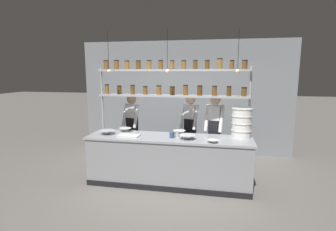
{
  "coord_description": "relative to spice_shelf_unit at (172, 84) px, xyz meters",
  "views": [
    {
      "loc": [
        0.9,
        -4.66,
        2.11
      ],
      "look_at": [
        -0.05,
        0.2,
        1.29
      ],
      "focal_mm": 28.0,
      "sensor_mm": 36.0,
      "label": 1
    }
  ],
  "objects": [
    {
      "name": "prep_bowl_near_left",
      "position": [
        0.36,
        -0.45,
        -0.92
      ],
      "size": [
        0.29,
        0.29,
        0.08
      ],
      "color": "silver",
      "rests_on": "prep_counter"
    },
    {
      "name": "chef_center",
      "position": [
        0.31,
        0.49,
        -0.93
      ],
      "size": [
        0.41,
        0.34,
        1.64
      ],
      "rotation": [
        0.0,
        0.0,
        -0.28
      ],
      "color": "black",
      "rests_on": "ground_plane"
    },
    {
      "name": "prep_bowl_center_back",
      "position": [
        -0.95,
        -0.06,
        -0.92
      ],
      "size": [
        0.25,
        0.25,
        0.07
      ],
      "color": "silver",
      "rests_on": "prep_counter"
    },
    {
      "name": "chef_left",
      "position": [
        -0.99,
        0.47,
        -0.95
      ],
      "size": [
        0.4,
        0.32,
        1.62
      ],
      "rotation": [
        0.0,
        0.0,
        -0.2
      ],
      "color": "black",
      "rests_on": "ground_plane"
    },
    {
      "name": "ground_plane",
      "position": [
        0.0,
        -0.33,
        -1.88
      ],
      "size": [
        40.0,
        40.0,
        0.0
      ],
      "primitive_type": "plane",
      "color": "slate"
    },
    {
      "name": "prep_bowl_near_right",
      "position": [
        0.82,
        -0.59,
        -0.93
      ],
      "size": [
        0.19,
        0.19,
        0.05
      ],
      "color": "white",
      "rests_on": "prep_counter"
    },
    {
      "name": "container_stack",
      "position": [
        1.32,
        -0.1,
        -0.69
      ],
      "size": [
        0.37,
        0.37,
        0.54
      ],
      "color": "white",
      "rests_on": "prep_counter"
    },
    {
      "name": "cutting_board",
      "position": [
        -0.74,
        -0.44,
        -0.94
      ],
      "size": [
        0.4,
        0.26,
        0.02
      ],
      "color": "silver",
      "rests_on": "prep_counter"
    },
    {
      "name": "spice_shelf_unit",
      "position": [
        0.0,
        0.0,
        0.0
      ],
      "size": [
        2.95,
        0.28,
        2.36
      ],
      "color": "#999BA0",
      "rests_on": "ground_plane"
    },
    {
      "name": "chef_right",
      "position": [
        0.83,
        0.25,
        -0.9
      ],
      "size": [
        0.4,
        0.33,
        1.68
      ],
      "rotation": [
        0.0,
        0.0,
        -0.22
      ],
      "color": "black",
      "rests_on": "ground_plane"
    },
    {
      "name": "back_wall",
      "position": [
        0.0,
        1.81,
        -0.43
      ],
      "size": [
        5.47,
        0.12,
        2.9
      ],
      "primitive_type": "cube",
      "color": "gray",
      "rests_on": "ground_plane"
    },
    {
      "name": "prep_bowl_center_front",
      "position": [
        -1.21,
        -0.37,
        -0.92
      ],
      "size": [
        0.29,
        0.29,
        0.08
      ],
      "color": "#B2B7BC",
      "rests_on": "prep_counter"
    },
    {
      "name": "serving_cup_by_board",
      "position": [
        0.07,
        -0.4,
        -0.9
      ],
      "size": [
        0.09,
        0.09,
        0.11
      ],
      "color": "#334C70",
      "rests_on": "prep_counter"
    },
    {
      "name": "pendant_light_row",
      "position": [
        0.01,
        -0.33,
        0.29
      ],
      "size": [
        2.4,
        0.07,
        0.76
      ],
      "color": "black"
    },
    {
      "name": "prep_counter",
      "position": [
        0.0,
        -0.33,
        -1.42
      ],
      "size": [
        3.07,
        0.76,
        0.92
      ],
      "color": "gray",
      "rests_on": "ground_plane"
    },
    {
      "name": "prep_bowl_far_left",
      "position": [
        0.16,
        -0.07,
        -0.92
      ],
      "size": [
        0.25,
        0.25,
        0.07
      ],
      "color": "silver",
      "rests_on": "prep_counter"
    },
    {
      "name": "serving_cup_front",
      "position": [
        0.16,
        -0.29,
        -0.9
      ],
      "size": [
        0.07,
        0.07,
        0.11
      ],
      "color": "#B2B7BC",
      "rests_on": "prep_counter"
    }
  ]
}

